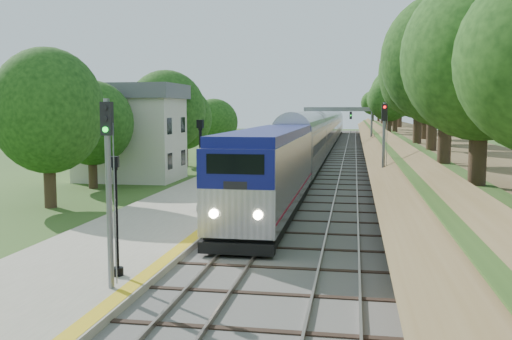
% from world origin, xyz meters
% --- Properties ---
extents(ground, '(320.00, 320.00, 0.00)m').
position_xyz_m(ground, '(0.00, 0.00, 0.00)').
color(ground, '#2D4C19').
rests_on(ground, ground).
extents(trackbed, '(9.50, 170.00, 0.28)m').
position_xyz_m(trackbed, '(2.00, 60.00, 0.07)').
color(trackbed, '#4C4944').
rests_on(trackbed, ground).
extents(platform, '(6.40, 68.00, 0.38)m').
position_xyz_m(platform, '(-5.20, 16.00, 0.19)').
color(platform, gray).
rests_on(platform, ground).
extents(yellow_stripe, '(0.55, 68.00, 0.01)m').
position_xyz_m(yellow_stripe, '(-2.35, 16.00, 0.39)').
color(yellow_stripe, gold).
rests_on(yellow_stripe, platform).
extents(embankment, '(10.64, 170.00, 11.70)m').
position_xyz_m(embankment, '(10.35, 60.00, 1.95)').
color(embankment, brown).
rests_on(embankment, ground).
extents(station_building, '(8.60, 6.60, 8.00)m').
position_xyz_m(station_building, '(-14.00, 30.00, 4.09)').
color(station_building, beige).
rests_on(station_building, ground).
extents(signal_gantry, '(8.40, 0.38, 6.20)m').
position_xyz_m(signal_gantry, '(2.47, 54.99, 4.82)').
color(signal_gantry, slate).
rests_on(signal_gantry, ground).
extents(trees_behind_platform, '(7.82, 53.32, 7.21)m').
position_xyz_m(trees_behind_platform, '(-11.17, 20.67, 4.53)').
color(trees_behind_platform, '#332316').
rests_on(trees_behind_platform, ground).
extents(train, '(3.10, 124.38, 4.56)m').
position_xyz_m(train, '(0.00, 67.10, 2.33)').
color(train, black).
rests_on(train, trackbed).
extents(lamppost_mid, '(0.39, 0.39, 3.99)m').
position_xyz_m(lamppost_mid, '(-3.25, 2.30, 2.16)').
color(lamppost_mid, black).
rests_on(lamppost_mid, platform).
extents(lamppost_far, '(0.49, 0.49, 4.97)m').
position_xyz_m(lamppost_far, '(-3.68, 14.41, 2.60)').
color(lamppost_far, black).
rests_on(lamppost_far, platform).
extents(signal_platform, '(0.34, 0.27, 5.85)m').
position_xyz_m(signal_platform, '(-2.90, 1.02, 3.97)').
color(signal_platform, slate).
rests_on(signal_platform, platform).
extents(signal_farside, '(0.34, 0.27, 6.21)m').
position_xyz_m(signal_farside, '(6.20, 19.53, 3.91)').
color(signal_farside, slate).
rests_on(signal_farside, ground).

